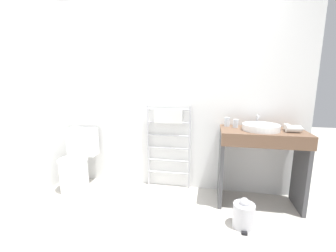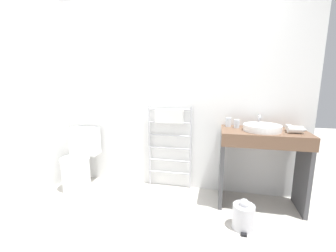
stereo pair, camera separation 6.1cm
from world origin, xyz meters
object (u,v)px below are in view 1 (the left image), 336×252
toilet (77,163)px  trash_bin (244,215)px  sink_basin (261,127)px  cup_near_edge (236,123)px  cup_near_wall (227,122)px  hair_dryer (293,128)px  towel_radiator (168,131)px

toilet → trash_bin: toilet is taller
sink_basin → trash_bin: bearing=-112.2°
cup_near_edge → sink_basin: bearing=-21.7°
cup_near_wall → trash_bin: cup_near_wall is taller
cup_near_edge → hair_dryer: size_ratio=0.52×
hair_dryer → trash_bin: size_ratio=0.61×
hair_dryer → cup_near_wall: bearing=164.0°
cup_near_edge → hair_dryer: cup_near_edge is taller
towel_radiator → trash_bin: size_ratio=3.57×
toilet → cup_near_edge: (1.95, 0.12, 0.57)m
towel_radiator → trash_bin: 1.27m
towel_radiator → cup_near_wall: 0.73m
towel_radiator → hair_dryer: (1.36, -0.26, 0.14)m
trash_bin → cup_near_edge: bearing=97.0°
sink_basin → trash_bin: (-0.18, -0.45, -0.77)m
towel_radiator → cup_near_wall: (0.71, -0.07, 0.16)m
sink_basin → hair_dryer: hair_dryer is taller
sink_basin → trash_bin: 0.91m
toilet → towel_radiator: (1.15, 0.25, 0.42)m
trash_bin → hair_dryer: bearing=40.7°
towel_radiator → cup_near_edge: towel_radiator is taller
towel_radiator → hair_dryer: bearing=-10.7°
cup_near_wall → trash_bin: 1.01m
towel_radiator → cup_near_wall: bearing=-5.7°
towel_radiator → hair_dryer: towel_radiator is taller
toilet → cup_near_edge: size_ratio=8.22×
toilet → cup_near_edge: 2.03m
cup_near_wall → hair_dryer: size_ratio=0.57×
toilet → cup_near_edge: bearing=3.5°
towel_radiator → cup_near_edge: bearing=-9.4°
toilet → sink_basin: bearing=0.5°
cup_near_wall → hair_dryer: (0.65, -0.19, -0.01)m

